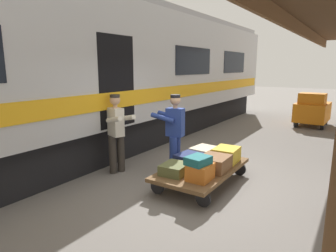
% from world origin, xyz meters
% --- Properties ---
extents(ground_plane, '(60.00, 60.00, 0.00)m').
position_xyz_m(ground_plane, '(0.00, 0.00, 0.00)').
color(ground_plane, slate).
extents(train_car, '(3.02, 20.21, 4.00)m').
position_xyz_m(train_car, '(3.77, 0.00, 2.06)').
color(train_car, '#B7BABF').
rests_on(train_car, ground_plane).
extents(luggage_cart, '(1.19, 2.15, 0.34)m').
position_xyz_m(luggage_cart, '(0.21, -0.11, 0.29)').
color(luggage_cart, brown).
rests_on(luggage_cart, ground_plane).
extents(suitcase_navy_fabric, '(0.56, 0.57, 0.22)m').
position_xyz_m(suitcase_navy_fabric, '(0.47, -0.11, 0.45)').
color(suitcase_navy_fabric, navy).
rests_on(suitcase_navy_fabric, luggage_cart).
extents(suitcase_brown_leather, '(0.53, 0.61, 0.27)m').
position_xyz_m(suitcase_brown_leather, '(-0.05, -0.11, 0.48)').
color(suitcase_brown_leather, brown).
rests_on(suitcase_brown_leather, luggage_cart).
extents(suitcase_cream_canvas, '(0.49, 0.59, 0.23)m').
position_xyz_m(suitcase_cream_canvas, '(0.47, -0.70, 0.45)').
color(suitcase_cream_canvas, beige).
rests_on(suitcase_cream_canvas, luggage_cart).
extents(suitcase_yellow_case, '(0.48, 0.58, 0.30)m').
position_xyz_m(suitcase_yellow_case, '(-0.05, -0.70, 0.49)').
color(suitcase_yellow_case, gold).
rests_on(suitcase_yellow_case, luggage_cart).
extents(suitcase_orange_carryall, '(0.38, 0.46, 0.28)m').
position_xyz_m(suitcase_orange_carryall, '(-0.05, 0.48, 0.48)').
color(suitcase_orange_carryall, '#CC6B23').
rests_on(suitcase_orange_carryall, luggage_cart).
extents(suitcase_olive_duffel, '(0.47, 0.54, 0.19)m').
position_xyz_m(suitcase_olive_duffel, '(0.47, 0.48, 0.43)').
color(suitcase_olive_duffel, brown).
rests_on(suitcase_olive_duffel, luggage_cart).
extents(suitcase_teal_softside, '(0.40, 0.46, 0.14)m').
position_xyz_m(suitcase_teal_softside, '(-0.01, 0.51, 0.69)').
color(suitcase_teal_softside, '#1E666B').
rests_on(suitcase_teal_softside, suitcase_orange_carryall).
extents(porter_in_overalls, '(0.71, 0.50, 1.70)m').
position_xyz_m(porter_in_overalls, '(1.01, -0.36, 0.93)').
color(porter_in_overalls, navy).
rests_on(porter_in_overalls, ground_plane).
extents(porter_by_door, '(0.73, 0.56, 1.70)m').
position_xyz_m(porter_by_door, '(2.04, 0.32, 0.93)').
color(porter_by_door, '#332D28').
rests_on(porter_by_door, ground_plane).
extents(baggage_tug, '(1.17, 1.75, 1.30)m').
position_xyz_m(baggage_tug, '(-0.74, -7.63, 0.63)').
color(baggage_tug, orange).
rests_on(baggage_tug, ground_plane).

